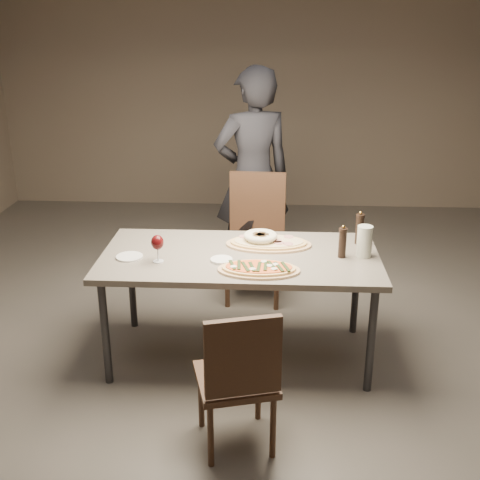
{
  "coord_description": "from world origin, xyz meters",
  "views": [
    {
      "loc": [
        0.19,
        -3.61,
        2.22
      ],
      "look_at": [
        0.0,
        0.0,
        0.85
      ],
      "focal_mm": 45.0,
      "sensor_mm": 36.0,
      "label": 1
    }
  ],
  "objects_px": {
    "bread_basket": "(260,238)",
    "pepper_mill_left": "(359,228)",
    "zucchini_pizza": "(259,269)",
    "carafe": "(364,241)",
    "chair_near": "(239,374)",
    "chair_far": "(256,229)",
    "diner": "(253,177)",
    "dining_table": "(240,262)",
    "ham_pizza": "(269,243)"
  },
  "relations": [
    {
      "from": "bread_basket",
      "to": "pepper_mill_left",
      "type": "relative_size",
      "value": 0.99
    },
    {
      "from": "zucchini_pizza",
      "to": "carafe",
      "type": "relative_size",
      "value": 2.45
    },
    {
      "from": "zucchini_pizza",
      "to": "chair_near",
      "type": "xyz_separation_m",
      "value": [
        -0.08,
        -0.7,
        -0.29
      ]
    },
    {
      "from": "chair_far",
      "to": "diner",
      "type": "xyz_separation_m",
      "value": [
        -0.04,
        0.32,
        0.35
      ]
    },
    {
      "from": "pepper_mill_left",
      "to": "carafe",
      "type": "bearing_deg",
      "value": -89.65
    },
    {
      "from": "pepper_mill_left",
      "to": "chair_far",
      "type": "distance_m",
      "value": 1.09
    },
    {
      "from": "dining_table",
      "to": "chair_near",
      "type": "distance_m",
      "value": 1.0
    },
    {
      "from": "ham_pizza",
      "to": "chair_far",
      "type": "distance_m",
      "value": 0.86
    },
    {
      "from": "dining_table",
      "to": "pepper_mill_left",
      "type": "height_order",
      "value": "pepper_mill_left"
    },
    {
      "from": "pepper_mill_left",
      "to": "carafe",
      "type": "height_order",
      "value": "pepper_mill_left"
    },
    {
      "from": "bread_basket",
      "to": "dining_table",
      "type": "bearing_deg",
      "value": -125.12
    },
    {
      "from": "bread_basket",
      "to": "carafe",
      "type": "distance_m",
      "value": 0.69
    },
    {
      "from": "dining_table",
      "to": "diner",
      "type": "bearing_deg",
      "value": 88.43
    },
    {
      "from": "zucchini_pizza",
      "to": "pepper_mill_left",
      "type": "bearing_deg",
      "value": 20.48
    },
    {
      "from": "zucchini_pizza",
      "to": "pepper_mill_left",
      "type": "xyz_separation_m",
      "value": [
        0.67,
        0.51,
        0.09
      ]
    },
    {
      "from": "dining_table",
      "to": "ham_pizza",
      "type": "relative_size",
      "value": 3.13
    },
    {
      "from": "carafe",
      "to": "chair_far",
      "type": "height_order",
      "value": "chair_far"
    },
    {
      "from": "ham_pizza",
      "to": "chair_near",
      "type": "distance_m",
      "value": 1.19
    },
    {
      "from": "chair_near",
      "to": "diner",
      "type": "bearing_deg",
      "value": 75.22
    },
    {
      "from": "carafe",
      "to": "diner",
      "type": "bearing_deg",
      "value": 120.19
    },
    {
      "from": "ham_pizza",
      "to": "diner",
      "type": "distance_m",
      "value": 1.16
    },
    {
      "from": "zucchini_pizza",
      "to": "pepper_mill_left",
      "type": "relative_size",
      "value": 2.18
    },
    {
      "from": "dining_table",
      "to": "carafe",
      "type": "distance_m",
      "value": 0.81
    },
    {
      "from": "carafe",
      "to": "chair_far",
      "type": "relative_size",
      "value": 0.2
    },
    {
      "from": "dining_table",
      "to": "diner",
      "type": "height_order",
      "value": "diner"
    },
    {
      "from": "bread_basket",
      "to": "carafe",
      "type": "bearing_deg",
      "value": -14.41
    },
    {
      "from": "ham_pizza",
      "to": "carafe",
      "type": "relative_size",
      "value": 2.81
    },
    {
      "from": "ham_pizza",
      "to": "pepper_mill_left",
      "type": "height_order",
      "value": "pepper_mill_left"
    },
    {
      "from": "zucchini_pizza",
      "to": "bread_basket",
      "type": "xyz_separation_m",
      "value": [
        -0.0,
        0.45,
        0.03
      ]
    },
    {
      "from": "zucchini_pizza",
      "to": "ham_pizza",
      "type": "relative_size",
      "value": 0.87
    },
    {
      "from": "pepper_mill_left",
      "to": "chair_near",
      "type": "height_order",
      "value": "pepper_mill_left"
    },
    {
      "from": "chair_far",
      "to": "diner",
      "type": "distance_m",
      "value": 0.47
    },
    {
      "from": "bread_basket",
      "to": "diner",
      "type": "relative_size",
      "value": 0.12
    },
    {
      "from": "bread_basket",
      "to": "diner",
      "type": "distance_m",
      "value": 1.14
    },
    {
      "from": "bread_basket",
      "to": "carafe",
      "type": "height_order",
      "value": "carafe"
    },
    {
      "from": "carafe",
      "to": "zucchini_pizza",
      "type": "bearing_deg",
      "value": -157.4
    },
    {
      "from": "zucchini_pizza",
      "to": "diner",
      "type": "distance_m",
      "value": 1.59
    },
    {
      "from": "bread_basket",
      "to": "diner",
      "type": "height_order",
      "value": "diner"
    },
    {
      "from": "chair_far",
      "to": "diner",
      "type": "bearing_deg",
      "value": -78.78
    },
    {
      "from": "carafe",
      "to": "diner",
      "type": "xyz_separation_m",
      "value": [
        -0.76,
        1.31,
        0.07
      ]
    },
    {
      "from": "dining_table",
      "to": "pepper_mill_left",
      "type": "relative_size",
      "value": 7.81
    },
    {
      "from": "carafe",
      "to": "chair_near",
      "type": "relative_size",
      "value": 0.24
    },
    {
      "from": "ham_pizza",
      "to": "bread_basket",
      "type": "xyz_separation_m",
      "value": [
        -0.06,
        0.01,
        0.03
      ]
    },
    {
      "from": "dining_table",
      "to": "pepper_mill_left",
      "type": "bearing_deg",
      "value": 16.9
    },
    {
      "from": "pepper_mill_left",
      "to": "zucchini_pizza",
      "type": "bearing_deg",
      "value": -142.63
    },
    {
      "from": "chair_near",
      "to": "diner",
      "type": "distance_m",
      "value": 2.33
    },
    {
      "from": "pepper_mill_left",
      "to": "carafe",
      "type": "distance_m",
      "value": 0.23
    },
    {
      "from": "dining_table",
      "to": "zucchini_pizza",
      "type": "height_order",
      "value": "zucchini_pizza"
    },
    {
      "from": "ham_pizza",
      "to": "bread_basket",
      "type": "distance_m",
      "value": 0.07
    },
    {
      "from": "ham_pizza",
      "to": "pepper_mill_left",
      "type": "xyz_separation_m",
      "value": [
        0.61,
        0.07,
        0.09
      ]
    }
  ]
}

